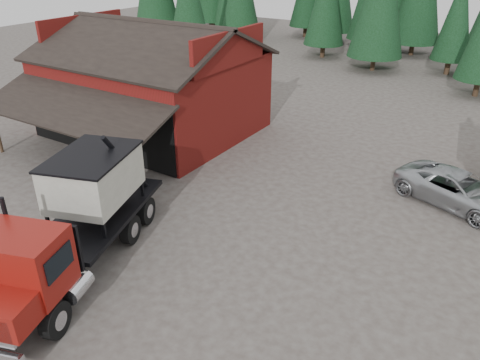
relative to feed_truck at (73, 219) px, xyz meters
The scene contains 5 objects.
ground 5.04m from the feed_truck, 40.75° to the left, with size 120.00×120.00×0.00m, color #473F38.
red_barn 14.93m from the feed_truck, 120.42° to the left, with size 12.80×13.63×7.18m.
conifer_backdrop 45.15m from the feed_truck, 85.62° to the left, with size 76.00×16.00×16.00m, color black, non-canonical shape.
feed_truck is the anchor object (origin of this frame).
silver_car 17.35m from the feed_truck, 48.57° to the left, with size 2.71×5.88×1.63m, color #B2B6BA.
Camera 1 is at (9.73, -12.15, 11.32)m, focal length 35.00 mm.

